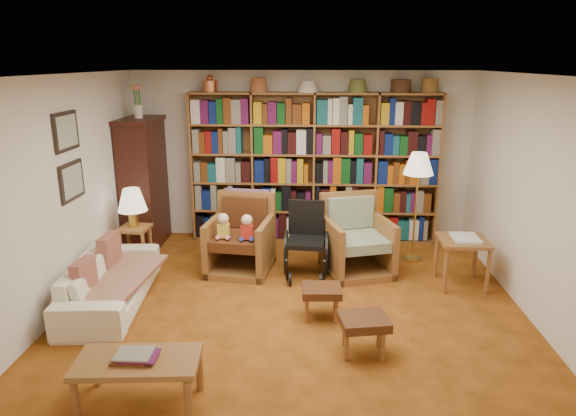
# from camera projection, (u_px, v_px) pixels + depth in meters

# --- Properties ---
(floor) EXTENTS (5.00, 5.00, 0.00)m
(floor) POSITION_uv_depth(u_px,v_px,m) (294.00, 309.00, 5.64)
(floor) COLOR #A55419
(floor) RESTS_ON ground
(ceiling) EXTENTS (5.00, 5.00, 0.00)m
(ceiling) POSITION_uv_depth(u_px,v_px,m) (295.00, 75.00, 4.95)
(ceiling) COLOR silver
(ceiling) RESTS_ON wall_back
(wall_back) EXTENTS (5.00, 0.00, 5.00)m
(wall_back) POSITION_uv_depth(u_px,v_px,m) (301.00, 156.00, 7.69)
(wall_back) COLOR white
(wall_back) RESTS_ON floor
(wall_front) EXTENTS (5.00, 0.00, 5.00)m
(wall_front) POSITION_uv_depth(u_px,v_px,m) (277.00, 315.00, 2.90)
(wall_front) COLOR white
(wall_front) RESTS_ON floor
(wall_left) EXTENTS (0.00, 5.00, 5.00)m
(wall_left) POSITION_uv_depth(u_px,v_px,m) (58.00, 197.00, 5.42)
(wall_left) COLOR white
(wall_left) RESTS_ON floor
(wall_right) EXTENTS (0.00, 5.00, 5.00)m
(wall_right) POSITION_uv_depth(u_px,v_px,m) (541.00, 203.00, 5.17)
(wall_right) COLOR white
(wall_right) RESTS_ON floor
(bookshelf) EXTENTS (3.60, 0.30, 2.42)m
(bookshelf) POSITION_uv_depth(u_px,v_px,m) (314.00, 164.00, 7.54)
(bookshelf) COLOR #9E6431
(bookshelf) RESTS_ON floor
(curio_cabinet) EXTENTS (0.50, 0.95, 2.40)m
(curio_cabinet) POSITION_uv_depth(u_px,v_px,m) (144.00, 181.00, 7.41)
(curio_cabinet) COLOR #37170F
(curio_cabinet) RESTS_ON floor
(framed_pictures) EXTENTS (0.03, 0.52, 0.97)m
(framed_pictures) POSITION_uv_depth(u_px,v_px,m) (69.00, 156.00, 5.60)
(framed_pictures) COLOR black
(framed_pictures) RESTS_ON wall_left
(sofa) EXTENTS (1.88, 0.87, 0.53)m
(sofa) POSITION_uv_depth(u_px,v_px,m) (111.00, 281.00, 5.73)
(sofa) COLOR white
(sofa) RESTS_ON floor
(sofa_throw) EXTENTS (0.84, 1.42, 0.04)m
(sofa_throw) POSITION_uv_depth(u_px,v_px,m) (115.00, 278.00, 5.71)
(sofa_throw) COLOR #CBB494
(sofa_throw) RESTS_ON sofa
(cushion_left) EXTENTS (0.14, 0.39, 0.39)m
(cushion_left) POSITION_uv_depth(u_px,v_px,m) (110.00, 254.00, 6.02)
(cushion_left) COLOR maroon
(cushion_left) RESTS_ON sofa
(cushion_right) EXTENTS (0.14, 0.36, 0.36)m
(cushion_right) POSITION_uv_depth(u_px,v_px,m) (84.00, 278.00, 5.35)
(cushion_right) COLOR maroon
(cushion_right) RESTS_ON sofa
(side_table_lamp) EXTENTS (0.40, 0.40, 0.53)m
(side_table_lamp) POSITION_uv_depth(u_px,v_px,m) (135.00, 237.00, 6.78)
(side_table_lamp) COLOR #9E6431
(side_table_lamp) RESTS_ON floor
(table_lamp) EXTENTS (0.38, 0.38, 0.52)m
(table_lamp) POSITION_uv_depth(u_px,v_px,m) (132.00, 201.00, 6.64)
(table_lamp) COLOR gold
(table_lamp) RESTS_ON side_table_lamp
(armchair_leather) EXTENTS (0.88, 0.92, 0.99)m
(armchair_leather) POSITION_uv_depth(u_px,v_px,m) (241.00, 238.00, 6.68)
(armchair_leather) COLOR #9E6431
(armchair_leather) RESTS_ON floor
(armchair_sage) EXTENTS (1.02, 1.03, 0.98)m
(armchair_sage) POSITION_uv_depth(u_px,v_px,m) (357.00, 242.00, 6.63)
(armchair_sage) COLOR #9E6431
(armchair_sage) RESTS_ON floor
(wheelchair) EXTENTS (0.54, 0.75, 0.94)m
(wheelchair) POSITION_uv_depth(u_px,v_px,m) (306.00, 242.00, 6.47)
(wheelchair) COLOR black
(wheelchair) RESTS_ON floor
(floor_lamp) EXTENTS (0.39, 0.39, 1.49)m
(floor_lamp) POSITION_uv_depth(u_px,v_px,m) (418.00, 168.00, 6.69)
(floor_lamp) COLOR gold
(floor_lamp) RESTS_ON floor
(side_table_papers) EXTENTS (0.57, 0.57, 0.62)m
(side_table_papers) POSITION_uv_depth(u_px,v_px,m) (463.00, 246.00, 6.11)
(side_table_papers) COLOR #9E6431
(side_table_papers) RESTS_ON floor
(footstool_a) EXTENTS (0.43, 0.37, 0.35)m
(footstool_a) POSITION_uv_depth(u_px,v_px,m) (322.00, 293.00, 5.39)
(footstool_a) COLOR #4E2E14
(footstool_a) RESTS_ON floor
(footstool_b) EXTENTS (0.49, 0.44, 0.37)m
(footstool_b) POSITION_uv_depth(u_px,v_px,m) (364.00, 324.00, 4.72)
(footstool_b) COLOR #4E2E14
(footstool_b) RESTS_ON floor
(coffee_table) EXTENTS (1.00, 0.56, 0.45)m
(coffee_table) POSITION_uv_depth(u_px,v_px,m) (138.00, 365.00, 4.01)
(coffee_table) COLOR #9E6431
(coffee_table) RESTS_ON floor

